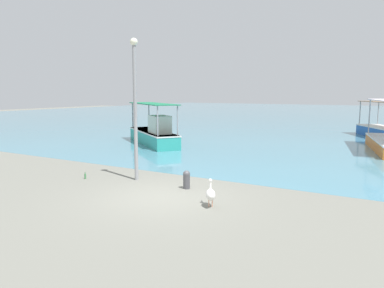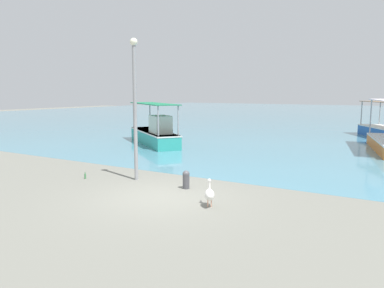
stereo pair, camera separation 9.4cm
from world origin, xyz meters
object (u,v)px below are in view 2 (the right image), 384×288
object	(u,v)px
pelican	(210,194)
glass_bottle	(85,176)
lamp_post	(135,101)
mooring_bollard	(186,179)
fishing_boat_near_left	(155,133)

from	to	relation	value
pelican	glass_bottle	bearing A→B (deg)	173.37
lamp_post	mooring_bollard	distance (m)	3.52
mooring_bollard	glass_bottle	bearing A→B (deg)	-169.92
pelican	glass_bottle	distance (m)	5.83
pelican	mooring_bollard	world-z (taller)	pelican
lamp_post	mooring_bollard	world-z (taller)	lamp_post
pelican	mooring_bollard	xyz separation A→B (m)	(-1.67, 1.41, -0.04)
fishing_boat_near_left	mooring_bollard	xyz separation A→B (m)	(7.46, -8.34, -0.37)
mooring_bollard	glass_bottle	world-z (taller)	mooring_bollard
pelican	lamp_post	distance (m)	5.01
glass_bottle	mooring_bollard	bearing A→B (deg)	10.08
fishing_boat_near_left	glass_bottle	world-z (taller)	fishing_boat_near_left
fishing_boat_near_left	pelican	size ratio (longest dim) A/B	7.52
fishing_boat_near_left	glass_bottle	bearing A→B (deg)	-69.76
fishing_boat_near_left	lamp_post	distance (m)	9.93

